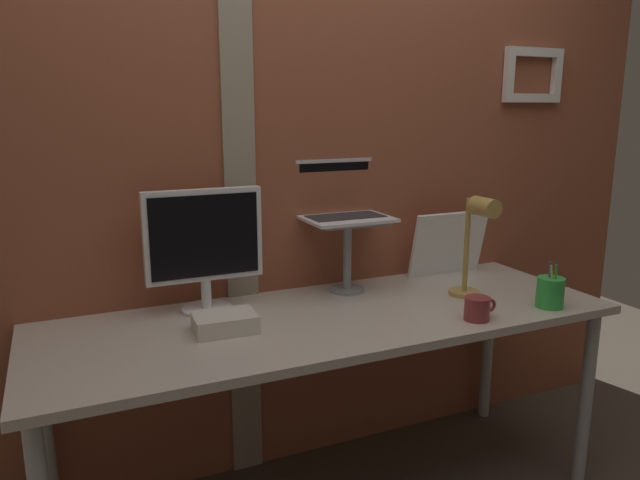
# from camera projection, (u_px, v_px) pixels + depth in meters

# --- Properties ---
(brick_wall_back) EXTENTS (3.45, 0.16, 2.54)m
(brick_wall_back) POSITION_uv_depth(u_px,v_px,m) (293.00, 156.00, 2.35)
(brick_wall_back) COLOR brown
(brick_wall_back) RESTS_ON ground_plane
(desk) EXTENTS (2.03, 0.70, 0.75)m
(desk) POSITION_uv_depth(u_px,v_px,m) (332.00, 333.00, 2.11)
(desk) COLOR beige
(desk) RESTS_ON ground_plane
(monitor) EXTENTS (0.41, 0.18, 0.44)m
(monitor) POSITION_uv_depth(u_px,v_px,m) (204.00, 242.00, 2.09)
(monitor) COLOR white
(monitor) RESTS_ON desk
(laptop_stand) EXTENTS (0.28, 0.22, 0.29)m
(laptop_stand) POSITION_uv_depth(u_px,v_px,m) (347.00, 244.00, 2.33)
(laptop_stand) COLOR gray
(laptop_stand) RESTS_ON desk
(laptop) EXTENTS (0.33, 0.27, 0.23)m
(laptop) POSITION_uv_depth(u_px,v_px,m) (341.00, 203.00, 2.35)
(laptop) COLOR white
(laptop) RESTS_ON laptop_stand
(whiteboard_panel) EXTENTS (0.36, 0.08, 0.28)m
(whiteboard_panel) POSITION_uv_depth(u_px,v_px,m) (448.00, 244.00, 2.57)
(whiteboard_panel) COLOR white
(whiteboard_panel) RESTS_ON desk
(desk_lamp) EXTENTS (0.12, 0.20, 0.39)m
(desk_lamp) POSITION_uv_depth(u_px,v_px,m) (476.00, 236.00, 2.22)
(desk_lamp) COLOR tan
(desk_lamp) RESTS_ON desk
(pen_cup) EXTENTS (0.10, 0.10, 0.17)m
(pen_cup) POSITION_uv_depth(u_px,v_px,m) (550.00, 292.00, 2.17)
(pen_cup) COLOR green
(pen_cup) RESTS_ON desk
(coffee_mug) EXTENTS (0.12, 0.09, 0.08)m
(coffee_mug) POSITION_uv_depth(u_px,v_px,m) (478.00, 308.00, 2.04)
(coffee_mug) COLOR maroon
(coffee_mug) RESTS_ON desk
(paper_clutter_stack) EXTENTS (0.21, 0.15, 0.06)m
(paper_clutter_stack) POSITION_uv_depth(u_px,v_px,m) (225.00, 323.00, 1.94)
(paper_clutter_stack) COLOR silver
(paper_clutter_stack) RESTS_ON desk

